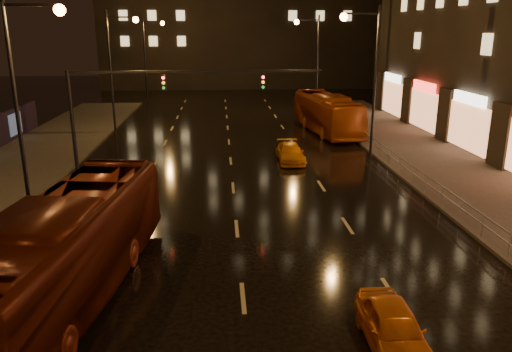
# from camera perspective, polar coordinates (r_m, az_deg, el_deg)

# --- Properties ---
(ground) EXTENTS (140.00, 140.00, 0.00)m
(ground) POSITION_cam_1_polar(r_m,az_deg,el_deg) (31.80, -2.83, 0.83)
(ground) COLOR black
(ground) RESTS_ON ground
(sidewalk_right) EXTENTS (7.00, 70.00, 0.15)m
(sidewalk_right) POSITION_cam_1_polar(r_m,az_deg,el_deg) (30.45, 23.73, -1.12)
(sidewalk_right) COLOR #38332D
(sidewalk_right) RESTS_ON ground
(traffic_signal) EXTENTS (15.31, 0.32, 6.20)m
(traffic_signal) POSITION_cam_1_polar(r_m,az_deg,el_deg) (31.18, -12.41, 9.05)
(traffic_signal) COLOR black
(traffic_signal) RESTS_ON ground
(railing_right) EXTENTS (0.05, 56.00, 1.00)m
(railing_right) POSITION_cam_1_polar(r_m,az_deg,el_deg) (31.54, 16.11, 1.76)
(railing_right) COLOR #99999E
(railing_right) RESTS_ON sidewalk_right
(bus_red) EXTENTS (4.56, 12.66, 3.45)m
(bus_red) POSITION_cam_1_polar(r_m,az_deg,el_deg) (17.24, -20.88, -7.88)
(bus_red) COLOR #641E0E
(bus_red) RESTS_ON ground
(bus_curb) EXTENTS (3.96, 11.97, 3.27)m
(bus_curb) POSITION_cam_1_polar(r_m,az_deg,el_deg) (43.57, 8.08, 7.12)
(bus_curb) COLOR #AC4711
(bus_curb) RESTS_ON ground
(taxi_near) EXTENTS (1.57, 3.73, 1.26)m
(taxi_near) POSITION_cam_1_polar(r_m,az_deg,el_deg) (14.78, 15.44, -16.41)
(taxi_near) COLOR orange
(taxi_near) RESTS_ON ground
(taxi_far) EXTENTS (1.70, 4.10, 1.18)m
(taxi_far) POSITION_cam_1_polar(r_m,az_deg,el_deg) (33.51, 3.95, 2.66)
(taxi_far) COLOR orange
(taxi_far) RESTS_ON ground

